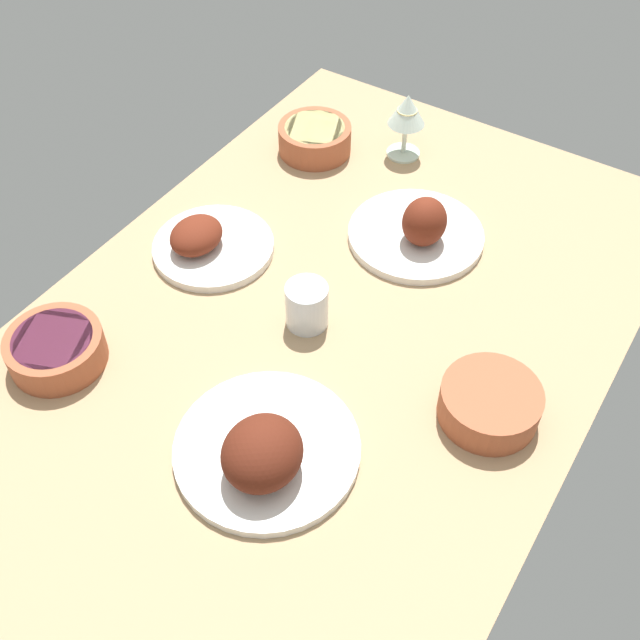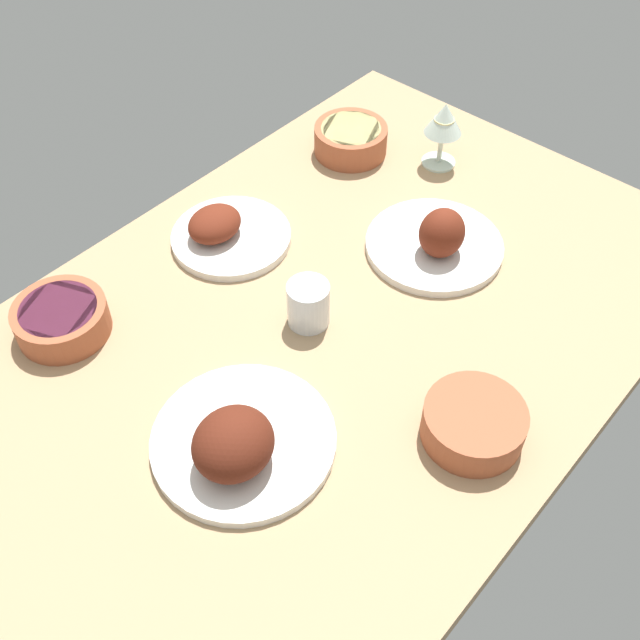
# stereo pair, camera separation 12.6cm
# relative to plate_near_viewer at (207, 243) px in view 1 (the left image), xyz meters

# --- Properties ---
(dining_table) EXTENTS (1.40, 0.90, 0.04)m
(dining_table) POSITION_rel_plate_near_viewer_xyz_m (0.05, 0.28, -0.04)
(dining_table) COLOR tan
(dining_table) RESTS_ON ground
(plate_near_viewer) EXTENTS (0.22, 0.22, 0.07)m
(plate_near_viewer) POSITION_rel_plate_near_viewer_xyz_m (0.00, 0.00, 0.00)
(plate_near_viewer) COLOR silver
(plate_near_viewer) RESTS_ON dining_table
(plate_center_main) EXTENTS (0.27, 0.27, 0.11)m
(plate_center_main) POSITION_rel_plate_near_viewer_xyz_m (0.31, 0.35, 0.01)
(plate_center_main) COLOR silver
(plate_center_main) RESTS_ON dining_table
(plate_far_side) EXTENTS (0.25, 0.25, 0.11)m
(plate_far_side) POSITION_rel_plate_near_viewer_xyz_m (-0.23, 0.31, 0.01)
(plate_far_side) COLOR silver
(plate_far_side) RESTS_ON dining_table
(bowl_onions) EXTENTS (0.15, 0.15, 0.06)m
(bowl_onions) POSITION_rel_plate_near_viewer_xyz_m (0.33, -0.04, 0.01)
(bowl_onions) COLOR #A35133
(bowl_onions) RESTS_ON dining_table
(bowl_potatoes) EXTENTS (0.15, 0.15, 0.06)m
(bowl_potatoes) POSITION_rel_plate_near_viewer_xyz_m (-0.37, -0.01, 0.01)
(bowl_potatoes) COLOR #A35133
(bowl_potatoes) RESTS_ON dining_table
(bowl_sauce) EXTENTS (0.15, 0.15, 0.06)m
(bowl_sauce) POSITION_rel_plate_near_viewer_xyz_m (0.05, 0.58, 0.01)
(bowl_sauce) COLOR #A35133
(bowl_sauce) RESTS_ON dining_table
(wine_glass) EXTENTS (0.08, 0.08, 0.14)m
(wine_glass) POSITION_rel_plate_near_viewer_xyz_m (-0.46, 0.16, 0.08)
(wine_glass) COLOR silver
(wine_glass) RESTS_ON dining_table
(water_tumbler) EXTENTS (0.07, 0.07, 0.08)m
(water_tumbler) POSITION_rel_plate_near_viewer_xyz_m (0.04, 0.25, 0.02)
(water_tumbler) COLOR silver
(water_tumbler) RESTS_ON dining_table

